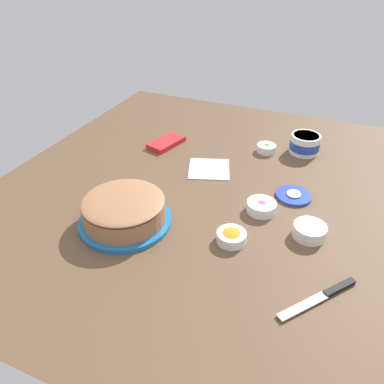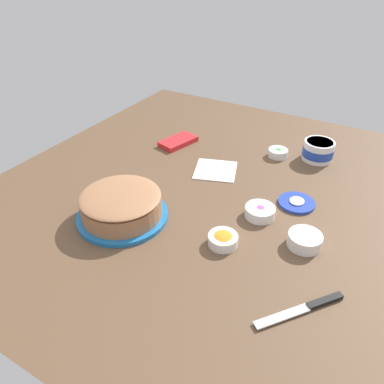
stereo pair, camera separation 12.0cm
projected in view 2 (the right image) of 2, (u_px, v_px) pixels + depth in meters
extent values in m
plane|color=brown|center=(226.00, 193.00, 1.26)|extent=(1.54, 1.54, 0.00)
cylinder|color=#1E6BB2|center=(123.00, 216.00, 1.15)|extent=(0.28, 0.28, 0.01)
cylinder|color=pink|center=(122.00, 208.00, 1.13)|extent=(0.23, 0.23, 0.05)
cylinder|color=#9E6B47|center=(121.00, 206.00, 1.13)|extent=(0.25, 0.25, 0.06)
ellipsoid|color=#9E6B47|center=(120.00, 197.00, 1.11)|extent=(0.25, 0.25, 0.03)
cylinder|color=white|center=(318.00, 150.00, 1.43)|extent=(0.12, 0.12, 0.08)
cylinder|color=#2347B2|center=(318.00, 151.00, 1.44)|extent=(0.12, 0.12, 0.03)
cylinder|color=#9E6B47|center=(320.00, 143.00, 1.42)|extent=(0.10, 0.10, 0.01)
cylinder|color=#233DAD|center=(296.00, 203.00, 1.21)|extent=(0.12, 0.12, 0.01)
ellipsoid|color=white|center=(297.00, 201.00, 1.20)|extent=(0.05, 0.05, 0.01)
cube|color=silver|center=(282.00, 316.00, 0.84)|extent=(0.12, 0.10, 0.00)
cube|color=black|center=(325.00, 301.00, 0.88)|extent=(0.09, 0.07, 0.01)
cylinder|color=white|center=(260.00, 212.00, 1.15)|extent=(0.09, 0.09, 0.03)
cylinder|color=#B251C6|center=(260.00, 211.00, 1.15)|extent=(0.08, 0.08, 0.01)
ellipsoid|color=#B251C6|center=(260.00, 210.00, 1.14)|extent=(0.07, 0.07, 0.02)
cylinder|color=white|center=(278.00, 153.00, 1.47)|extent=(0.08, 0.08, 0.03)
cylinder|color=green|center=(278.00, 153.00, 1.47)|extent=(0.06, 0.06, 0.01)
ellipsoid|color=green|center=(278.00, 151.00, 1.46)|extent=(0.05, 0.05, 0.02)
cylinder|color=white|center=(305.00, 240.00, 1.03)|extent=(0.09, 0.09, 0.04)
cylinder|color=yellow|center=(305.00, 240.00, 1.03)|extent=(0.08, 0.08, 0.01)
ellipsoid|color=yellow|center=(305.00, 238.00, 1.03)|extent=(0.07, 0.07, 0.02)
cylinder|color=white|center=(223.00, 240.00, 1.04)|extent=(0.08, 0.08, 0.03)
cylinder|color=orange|center=(223.00, 239.00, 1.04)|extent=(0.07, 0.07, 0.01)
ellipsoid|color=orange|center=(223.00, 237.00, 1.03)|extent=(0.06, 0.06, 0.02)
cube|color=red|center=(178.00, 142.00, 1.56)|extent=(0.17, 0.12, 0.02)
cube|color=white|center=(216.00, 170.00, 1.38)|extent=(0.19, 0.19, 0.01)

